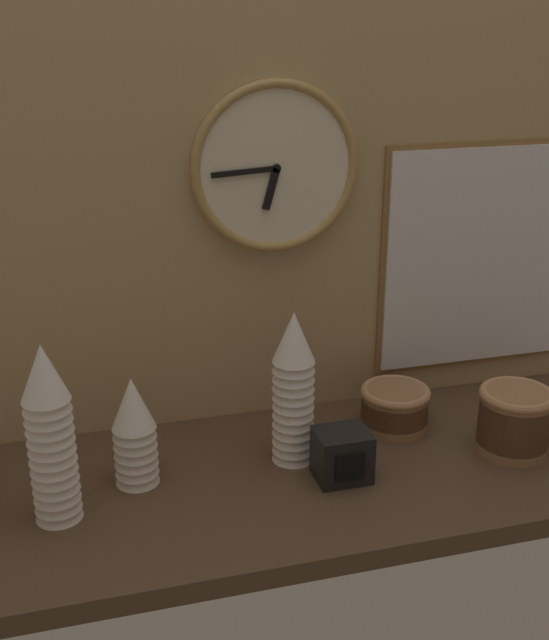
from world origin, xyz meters
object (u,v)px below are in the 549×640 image
at_px(bowl_stack_right, 395,406).
at_px(cup_stack_left, 50,434).
at_px(cup_stack_center_right, 293,388).
at_px(wall_clock, 275,168).
at_px(napkin_dispenser, 342,455).
at_px(cup_stack_center_left, 134,431).
at_px(bowl_stack_far_right, 514,419).
at_px(menu_board, 480,258).

bearing_deg(bowl_stack_right, cup_stack_left, -168.39).
height_order(cup_stack_center_right, cup_stack_left, cup_stack_left).
bearing_deg(cup_stack_left, bowl_stack_right, 11.61).
height_order(wall_clock, napkin_dispenser, wall_clock).
xyz_separation_m(cup_stack_center_right, cup_stack_center_left, (-0.31, -0.00, -0.05)).
relative_size(cup_stack_center_left, bowl_stack_right, 1.46).
height_order(cup_stack_center_left, napkin_dispenser, cup_stack_center_left).
bearing_deg(cup_stack_center_right, cup_stack_center_left, -179.64).
bearing_deg(bowl_stack_far_right, cup_stack_left, 179.50).
relative_size(bowl_stack_right, wall_clock, 0.43).
xyz_separation_m(bowl_stack_right, wall_clock, (-0.23, 0.13, 0.50)).
relative_size(cup_stack_center_left, napkin_dispenser, 2.12).
xyz_separation_m(cup_stack_left, bowl_stack_right, (0.70, 0.14, -0.12)).
bearing_deg(bowl_stack_far_right, bowl_stack_right, 141.75).
distance_m(bowl_stack_far_right, menu_board, 0.39).
distance_m(bowl_stack_far_right, bowl_stack_right, 0.25).
bearing_deg(cup_stack_center_left, bowl_stack_far_right, -6.53).
height_order(cup_stack_center_left, cup_stack_left, cup_stack_left).
bearing_deg(wall_clock, napkin_dispenser, -79.83).
relative_size(cup_stack_center_right, cup_stack_left, 0.94).
height_order(menu_board, napkin_dispenser, menu_board).
bearing_deg(wall_clock, menu_board, 1.06).
height_order(cup_stack_center_right, bowl_stack_right, cup_stack_center_right).
xyz_separation_m(cup_stack_center_left, wall_clock, (0.33, 0.20, 0.44)).
bearing_deg(wall_clock, cup_stack_center_right, -95.35).
relative_size(cup_stack_left, napkin_dispenser, 3.25).
bearing_deg(napkin_dispenser, cup_stack_left, 178.67).
bearing_deg(menu_board, wall_clock, -178.94).
bearing_deg(cup_stack_left, menu_board, 16.75).
bearing_deg(cup_stack_left, napkin_dispenser, -1.33).
distance_m(cup_stack_center_right, cup_stack_center_left, 0.31).
height_order(cup_stack_center_left, menu_board, menu_board).
xyz_separation_m(cup_stack_center_right, napkin_dispenser, (0.07, -0.09, -0.11)).
relative_size(cup_stack_center_right, bowl_stack_far_right, 2.10).
bearing_deg(menu_board, cup_stack_center_right, -157.41).
xyz_separation_m(cup_stack_left, menu_board, (0.95, 0.29, 0.15)).
bearing_deg(cup_stack_center_left, cup_stack_left, -152.07).
relative_size(cup_stack_center_left, wall_clock, 0.63).
relative_size(bowl_stack_right, menu_board, 0.29).
distance_m(cup_stack_left, bowl_stack_right, 0.72).
bearing_deg(bowl_stack_right, menu_board, 29.52).
xyz_separation_m(cup_stack_left, bowl_stack_far_right, (0.89, -0.01, -0.10)).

